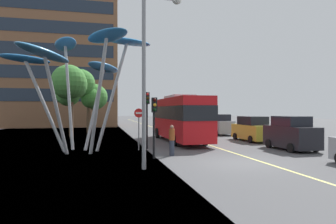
# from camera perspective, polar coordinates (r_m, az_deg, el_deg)

# --- Properties ---
(ground) EXTENTS (120.00, 240.00, 0.10)m
(ground) POSITION_cam_1_polar(r_m,az_deg,el_deg) (15.14, 10.71, -9.89)
(ground) COLOR #4C4C4F
(red_bus) EXTENTS (2.69, 10.95, 3.87)m
(red_bus) POSITION_cam_1_polar(r_m,az_deg,el_deg) (25.01, 2.15, -0.86)
(red_bus) COLOR red
(red_bus) RESTS_ON ground
(leaf_sculpture) EXTENTS (9.34, 8.70, 7.84)m
(leaf_sculpture) POSITION_cam_1_polar(r_m,az_deg,el_deg) (19.82, -16.45, 9.79)
(leaf_sculpture) COLOR #9EA0A5
(leaf_sculpture) RESTS_ON ground
(traffic_light_kerb_near) EXTENTS (0.28, 0.42, 3.32)m
(traffic_light_kerb_near) POSITION_cam_1_polar(r_m,az_deg,el_deg) (16.07, -2.67, -0.45)
(traffic_light_kerb_near) COLOR black
(traffic_light_kerb_near) RESTS_ON ground
(traffic_light_kerb_far) EXTENTS (0.28, 0.42, 3.85)m
(traffic_light_kerb_far) POSITION_cam_1_polar(r_m,az_deg,el_deg) (20.14, -4.01, 0.76)
(traffic_light_kerb_far) COLOR black
(traffic_light_kerb_far) RESTS_ON ground
(car_parked_mid) EXTENTS (1.97, 3.98, 2.24)m
(car_parked_mid) POSITION_cam_1_polar(r_m,az_deg,el_deg) (21.44, 22.50, -3.90)
(car_parked_mid) COLOR black
(car_parked_mid) RESTS_ON ground
(car_parked_far) EXTENTS (2.02, 4.47, 2.11)m
(car_parked_far) POSITION_cam_1_polar(r_m,az_deg,el_deg) (26.41, 15.89, -3.23)
(car_parked_far) COLOR gold
(car_parked_far) RESTS_ON ground
(car_side_street) EXTENTS (1.94, 3.97, 2.19)m
(car_side_street) POSITION_cam_1_polar(r_m,az_deg,el_deg) (32.60, 9.92, -2.47)
(car_side_street) COLOR gray
(car_side_street) RESTS_ON ground
(car_far_side) EXTENTS (1.90, 4.60, 1.94)m
(car_far_side) POSITION_cam_1_polar(r_m,az_deg,el_deg) (38.58, 5.83, -2.19)
(car_far_side) COLOR #2D5138
(car_far_side) RESTS_ON ground
(street_lamp) EXTENTS (1.83, 0.44, 7.92)m
(street_lamp) POSITION_cam_1_polar(r_m,az_deg,el_deg) (13.58, -2.93, 10.54)
(street_lamp) COLOR gray
(street_lamp) RESTS_ON ground
(tree_pavement_near) EXTENTS (3.55, 5.09, 7.10)m
(tree_pavement_near) POSITION_cam_1_polar(r_m,az_deg,el_deg) (31.58, -18.44, 4.92)
(tree_pavement_near) COLOR brown
(tree_pavement_near) RESTS_ON ground
(tree_pavement_far) EXTENTS (4.84, 4.30, 7.44)m
(tree_pavement_far) POSITION_cam_1_polar(r_m,az_deg,el_deg) (36.70, -15.14, 3.82)
(tree_pavement_far) COLOR brown
(tree_pavement_far) RESTS_ON ground
(pedestrian) EXTENTS (0.34, 0.34, 1.78)m
(pedestrian) POSITION_cam_1_polar(r_m,az_deg,el_deg) (17.30, 0.74, -5.44)
(pedestrian) COLOR #2D3342
(pedestrian) RESTS_ON ground
(no_entry_sign) EXTENTS (0.60, 0.12, 2.75)m
(no_entry_sign) POSITION_cam_1_polar(r_m,az_deg,el_deg) (19.68, -5.63, -2.03)
(no_entry_sign) COLOR gray
(no_entry_sign) RESTS_ON ground
(backdrop_building) EXTENTS (20.69, 12.34, 23.49)m
(backdrop_building) POSITION_cam_1_polar(r_m,az_deg,el_deg) (53.98, -21.25, 10.06)
(backdrop_building) COLOR brown
(backdrop_building) RESTS_ON ground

